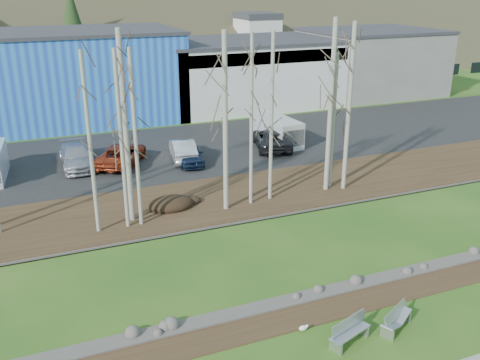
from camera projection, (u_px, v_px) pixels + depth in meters
name	position (u px, v px, depth m)	size (l,w,h in m)	color
ground	(357.00, 337.00, 20.02)	(200.00, 200.00, 0.00)	#225015
dirt_strip	(327.00, 307.00, 21.83)	(80.00, 1.80, 0.03)	#382616
near_bank_rocks	(315.00, 295.00, 22.70)	(80.00, 0.80, 0.50)	#47423D
river	(273.00, 253.00, 26.24)	(80.00, 8.00, 0.90)	#121932
far_bank_rocks	(241.00, 220.00, 29.79)	(80.00, 0.80, 0.46)	#47423D
far_bank	(221.00, 199.00, 32.53)	(80.00, 7.00, 0.15)	#382616
parking_lot	(173.00, 151.00, 41.61)	(80.00, 14.00, 0.14)	black
building_blue	(68.00, 76.00, 50.13)	(20.40, 12.24, 8.30)	blue
building_white	(245.00, 72.00, 56.84)	(18.36, 12.24, 6.80)	silver
building_grey	(370.00, 61.00, 62.52)	(14.28, 12.24, 7.30)	slate
bench_intact	(349.00, 331.00, 19.62)	(1.92, 1.10, 0.92)	#AEB1B3
bench_damaged	(396.00, 319.00, 20.43)	(1.82, 1.31, 0.79)	#AEB1B3
seagull	(303.00, 328.00, 20.30)	(0.41, 0.20, 0.30)	gold
dirt_mound	(171.00, 203.00, 31.00)	(2.62, 1.85, 0.51)	black
birch_2	(126.00, 130.00, 27.75)	(0.29, 0.29, 10.25)	#A8A697
birch_3	(121.00, 142.00, 27.13)	(0.20, 0.20, 9.38)	#A8A697
birch_4	(225.00, 124.00, 29.22)	(0.28, 0.28, 10.04)	#A8A697
birch_5	(272.00, 119.00, 30.72)	(0.21, 0.21, 9.88)	#A8A697
birch_6	(251.00, 122.00, 30.03)	(0.20, 0.20, 9.85)	#A8A697
birch_7	(331.00, 108.00, 32.02)	(0.29, 0.29, 10.47)	#A8A697
birch_8	(333.00, 122.00, 32.79)	(0.27, 0.27, 8.46)	#A8A697
birch_9	(349.00, 109.00, 32.23)	(0.27, 0.27, 10.24)	#A8A697
birch_10	(136.00, 141.00, 27.39)	(0.20, 0.20, 9.38)	#A8A697
birch_11	(90.00, 146.00, 26.57)	(0.20, 0.20, 9.38)	#A8A697
car_1	(122.00, 154.00, 38.16)	(2.50, 5.43, 1.51)	#9B3519
car_2	(77.00, 156.00, 37.64)	(2.15, 5.28, 1.53)	#A0A1A8
car_3	(190.00, 154.00, 38.44)	(1.68, 4.17, 1.42)	#172845
car_4	(183.00, 149.00, 39.23)	(1.62, 4.66, 1.54)	silver
car_5	(272.00, 139.00, 41.90)	(2.52, 5.46, 1.52)	#2B2A2D
van_white	(279.00, 132.00, 42.71)	(2.31, 4.93, 2.11)	white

